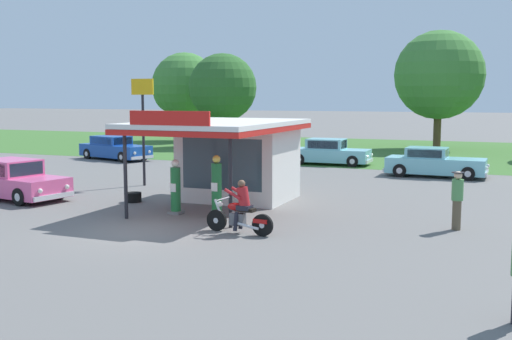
% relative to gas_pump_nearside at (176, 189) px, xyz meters
% --- Properties ---
extents(ground_plane, '(300.00, 300.00, 0.00)m').
position_rel_gas_pump_nearside_xyz_m(ground_plane, '(0.34, -2.77, -0.84)').
color(ground_plane, slate).
extents(grass_verge_strip, '(120.00, 24.00, 0.01)m').
position_rel_gas_pump_nearside_xyz_m(grass_verge_strip, '(0.34, 27.23, -0.84)').
color(grass_verge_strip, '#3D6B2D').
rests_on(grass_verge_strip, ground).
extents(service_station_kiosk, '(4.64, 7.12, 3.53)m').
position_rel_gas_pump_nearside_xyz_m(service_station_kiosk, '(0.77, 3.14, 0.96)').
color(service_station_kiosk, silver).
rests_on(service_station_kiosk, ground).
extents(gas_pump_nearside, '(0.44, 0.44, 1.86)m').
position_rel_gas_pump_nearside_xyz_m(gas_pump_nearside, '(0.00, 0.00, 0.00)').
color(gas_pump_nearside, slate).
rests_on(gas_pump_nearside, ground).
extents(gas_pump_offside, '(0.44, 0.44, 2.06)m').
position_rel_gas_pump_nearside_xyz_m(gas_pump_offside, '(1.54, 0.00, 0.10)').
color(gas_pump_offside, slate).
rests_on(gas_pump_offside, ground).
extents(motorcycle_with_rider, '(2.17, 0.70, 1.58)m').
position_rel_gas_pump_nearside_xyz_m(motorcycle_with_rider, '(3.25, -1.96, -0.19)').
color(motorcycle_with_rider, black).
rests_on(motorcycle_with_rider, ground).
extents(featured_classic_sedan, '(5.22, 2.76, 1.53)m').
position_rel_gas_pump_nearside_xyz_m(featured_classic_sedan, '(-7.48, 0.37, -0.15)').
color(featured_classic_sedan, '#E55993').
rests_on(featured_classic_sedan, ground).
extents(parked_car_back_row_centre_right, '(4.97, 2.03, 1.45)m').
position_rel_gas_pump_nearside_xyz_m(parked_car_back_row_centre_right, '(7.04, 13.37, -0.18)').
color(parked_car_back_row_centre_right, '#7AC6D1').
rests_on(parked_car_back_row_centre_right, ground).
extents(parked_car_back_row_far_right, '(5.52, 3.18, 1.48)m').
position_rel_gas_pump_nearside_xyz_m(parked_car_back_row_far_right, '(-12.62, 14.43, -0.15)').
color(parked_car_back_row_far_right, '#19479E').
rests_on(parked_car_back_row_far_right, ground).
extents(parked_car_second_row_spare, '(4.87, 2.01, 1.50)m').
position_rel_gas_pump_nearside_xyz_m(parked_car_second_row_spare, '(0.71, 16.79, -0.15)').
color(parked_car_second_row_spare, '#7AC6D1').
rests_on(parked_car_second_row_spare, ground).
extents(bystander_leaning_by_kiosk, '(0.39, 0.39, 1.76)m').
position_rel_gas_pump_nearside_xyz_m(bystander_leaning_by_kiosk, '(9.01, 0.94, 0.11)').
color(bystander_leaning_by_kiosk, brown).
rests_on(bystander_leaning_by_kiosk, ground).
extents(tree_oak_right, '(6.62, 6.62, 8.88)m').
position_rel_gas_pump_nearside_xyz_m(tree_oak_right, '(5.62, 29.84, 4.61)').
color(tree_oak_right, brown).
rests_on(tree_oak_right, ground).
extents(tree_oak_left, '(5.36, 5.36, 7.36)m').
position_rel_gas_pump_nearside_xyz_m(tree_oak_left, '(-10.55, 26.16, 3.81)').
color(tree_oak_left, brown).
rests_on(tree_oak_left, ground).
extents(tree_oak_far_right, '(5.85, 5.85, 7.87)m').
position_rel_gas_pump_nearside_xyz_m(tree_oak_far_right, '(-16.62, 30.62, 3.97)').
color(tree_oak_far_right, brown).
rests_on(tree_oak_far_right, ground).
extents(roadside_pole_sign, '(1.10, 0.12, 4.74)m').
position_rel_gas_pump_nearside_xyz_m(roadside_pole_sign, '(-4.65, 5.35, 2.39)').
color(roadside_pole_sign, black).
rests_on(roadside_pole_sign, ground).
extents(spare_tire_stack, '(0.60, 0.60, 0.36)m').
position_rel_gas_pump_nearside_xyz_m(spare_tire_stack, '(-2.65, 1.45, -0.66)').
color(spare_tire_stack, black).
rests_on(spare_tire_stack, ground).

